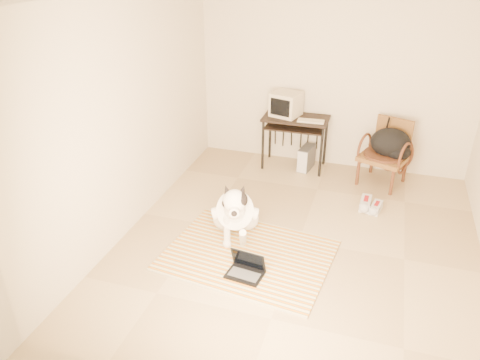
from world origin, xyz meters
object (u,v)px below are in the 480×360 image
at_px(dog, 236,212).
at_px(computer_desk, 295,125).
at_px(crt_monitor, 286,104).
at_px(backpack, 392,144).
at_px(laptop, 246,269).
at_px(rattan_chair, 386,153).
at_px(pc_tower, 306,158).

distance_m(dog, computer_desk, 2.12).
relative_size(crt_monitor, backpack, 0.85).
height_order(laptop, backpack, backpack).
relative_size(rattan_chair, backpack, 1.63).
xyz_separation_m(computer_desk, pc_tower, (0.20, -0.01, -0.51)).
height_order(dog, laptop, dog).
relative_size(dog, pc_tower, 2.65).
bearing_deg(backpack, laptop, -116.89).
distance_m(dog, rattan_chair, 2.53).
bearing_deg(crt_monitor, computer_desk, -17.37).
bearing_deg(rattan_chair, laptop, -115.58).
xyz_separation_m(crt_monitor, backpack, (1.55, -0.18, -0.36)).
bearing_deg(dog, computer_desk, 83.04).
bearing_deg(rattan_chair, backpack, -21.15).
height_order(dog, computer_desk, dog).
relative_size(dog, crt_monitor, 2.24).
relative_size(laptop, crt_monitor, 0.85).
height_order(laptop, computer_desk, computer_desk).
relative_size(laptop, rattan_chair, 0.44).
distance_m(computer_desk, backpack, 1.39).
height_order(pc_tower, rattan_chair, rattan_chair).
height_order(pc_tower, backpack, backpack).
bearing_deg(dog, rattan_chair, 51.39).
bearing_deg(computer_desk, backpack, -5.27).
relative_size(computer_desk, crt_monitor, 2.02).
bearing_deg(dog, laptop, -63.26).
bearing_deg(rattan_chair, computer_desk, 175.52).
bearing_deg(crt_monitor, laptop, -85.15).
distance_m(computer_desk, rattan_chair, 1.35).
bearing_deg(laptop, dog, 116.74).
bearing_deg(computer_desk, pc_tower, -3.69).
relative_size(pc_tower, rattan_chair, 0.44).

